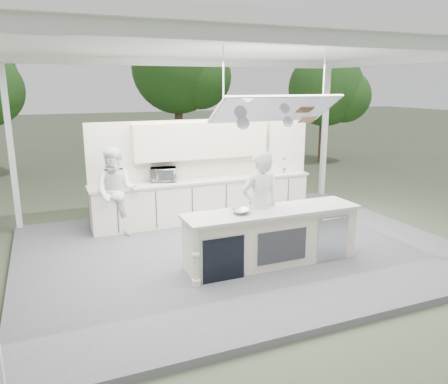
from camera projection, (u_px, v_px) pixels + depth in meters
name	position (u px, v px, depth m)	size (l,w,h in m)	color
ground	(239.00, 252.00, 8.35)	(90.00, 90.00, 0.00)	#484E36
stage_deck	(239.00, 250.00, 8.34)	(8.00, 6.00, 0.12)	#59595D
tent	(241.00, 49.00, 7.46)	(8.20, 6.20, 3.86)	white
demo_island	(271.00, 237.00, 7.46)	(3.10, 0.79, 0.95)	beige
back_counter	(204.00, 199.00, 9.91)	(5.08, 0.72, 0.95)	beige
back_wall_unit	(219.00, 154.00, 10.04)	(5.05, 0.48, 2.25)	beige
tree_cluster	(127.00, 80.00, 16.26)	(19.55, 9.40, 5.85)	#513928
head_chef	(260.00, 207.00, 7.49)	(0.71, 0.46, 1.93)	silver
sous_chef	(117.00, 192.00, 8.75)	(0.88, 0.69, 1.82)	white
toaster_oven	(163.00, 175.00, 9.50)	(0.55, 0.38, 0.31)	silver
bowl_large	(241.00, 211.00, 7.14)	(0.30, 0.30, 0.07)	#AEB0B5
bowl_small	(256.00, 205.00, 7.52)	(0.25, 0.25, 0.08)	silver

